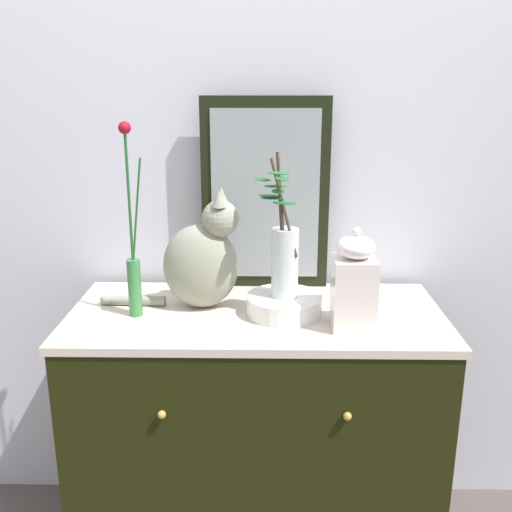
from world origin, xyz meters
TOP-DOWN VIEW (x-y plane):
  - wall_back at (0.00, 0.34)m, footprint 4.40×0.08m
  - sideboard at (0.00, -0.00)m, footprint 1.15×0.56m
  - mirror_leaning at (0.03, 0.25)m, footprint 0.43×0.03m
  - cat_sitting at (-0.17, 0.04)m, footprint 0.44×0.16m
  - vase_slim_green at (-0.36, -0.03)m, footprint 0.06×0.04m
  - bowl_porcelain at (0.09, -0.02)m, footprint 0.23×0.23m
  - vase_glass_clear at (0.08, -0.02)m, footprint 0.14×0.16m
  - jar_lidded_porcelain at (0.28, -0.11)m, footprint 0.12×0.12m

SIDE VIEW (x-z plane):
  - sideboard at x=0.00m, z-range 0.00..0.88m
  - bowl_porcelain at x=0.09m, z-range 0.88..0.94m
  - jar_lidded_porcelain at x=0.28m, z-range 0.87..1.16m
  - cat_sitting at x=-0.17m, z-range 0.85..1.23m
  - vase_slim_green at x=-0.36m, z-range 0.76..1.34m
  - vase_glass_clear at x=0.08m, z-range 0.85..1.29m
  - mirror_leaning at x=0.03m, z-range 0.88..1.52m
  - wall_back at x=0.00m, z-range 0.00..2.60m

